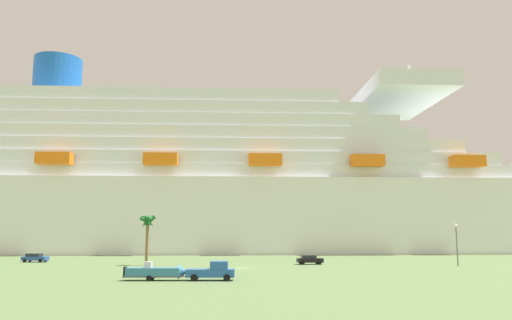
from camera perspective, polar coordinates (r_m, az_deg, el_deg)
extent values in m
plane|color=#567042|center=(107.84, -0.91, -11.27)|extent=(600.00, 600.00, 0.00)
cube|color=white|center=(136.06, -10.06, -6.58)|extent=(215.55, 50.00, 18.65)
cube|color=white|center=(136.79, -9.95, -1.98)|extent=(189.78, 45.43, 3.28)
cube|color=white|center=(137.77, -11.68, -0.61)|extent=(179.65, 44.21, 3.28)
cube|color=white|center=(138.96, -13.38, 0.75)|extent=(170.76, 42.66, 3.28)
cube|color=white|center=(140.34, -15.05, 2.08)|extent=(160.18, 41.17, 3.28)
cube|color=white|center=(141.92, -16.69, 3.38)|extent=(155.27, 40.22, 3.28)
cube|color=white|center=(143.68, -18.30, 4.64)|extent=(147.66, 39.16, 3.28)
cube|color=white|center=(145.62, -19.87, 5.87)|extent=(141.35, 38.11, 3.28)
cube|color=white|center=(147.77, 15.99, 6.95)|extent=(23.94, 40.77, 4.00)
cylinder|color=#1959B2|center=(149.57, -22.10, 8.64)|extent=(13.74, 13.74, 11.93)
cylinder|color=silver|center=(150.25, 17.49, 8.35)|extent=(0.80, 0.80, 12.00)
cube|color=orange|center=(124.80, -22.43, 0.17)|extent=(8.20, 3.73, 2.80)
cube|color=orange|center=(118.74, -11.03, 0.09)|extent=(8.20, 3.73, 2.80)
cube|color=orange|center=(117.75, 1.06, 0.01)|extent=(8.20, 3.73, 2.80)
cube|color=orange|center=(121.95, 12.82, -0.07)|extent=(8.20, 3.73, 2.80)
cube|color=orange|center=(130.86, 23.40, -0.14)|extent=(8.20, 3.73, 2.80)
cube|color=#2659A5|center=(58.76, -5.32, -12.97)|extent=(5.65, 2.14, 0.90)
cube|color=#2659A5|center=(58.61, -4.30, -12.11)|extent=(2.06, 1.89, 0.90)
cube|color=#26333F|center=(58.57, -3.63, -12.21)|extent=(0.14, 1.68, 0.63)
cylinder|color=black|center=(59.66, -3.31, -13.35)|extent=(0.81, 0.30, 0.80)
cylinder|color=black|center=(57.67, -3.42, -13.53)|extent=(0.81, 0.30, 0.80)
cylinder|color=black|center=(59.96, -6.99, -13.28)|extent=(0.81, 0.30, 0.80)
cylinder|color=black|center=(57.98, -7.23, -13.45)|extent=(0.81, 0.30, 0.80)
cube|color=#595960|center=(59.72, -11.87, -13.12)|extent=(6.85, 1.81, 0.16)
cube|color=#595960|center=(59.07, -7.94, -13.27)|extent=(2.23, 0.17, 0.10)
cylinder|color=black|center=(60.69, -12.00, -13.18)|extent=(0.65, 0.24, 0.64)
cylinder|color=black|center=(58.90, -12.36, -13.32)|extent=(0.65, 0.24, 0.64)
cube|color=teal|center=(59.68, -11.86, -12.61)|extent=(6.23, 1.98, 0.90)
cone|color=teal|center=(59.09, -8.45, -12.74)|extent=(1.24, 1.67, 1.65)
cube|color=silver|center=(59.74, -12.43, -11.82)|extent=(0.82, 1.02, 0.70)
cube|color=black|center=(60.41, -14.99, -12.46)|extent=(0.37, 0.51, 1.10)
cylinder|color=brown|center=(85.06, -12.58, -9.51)|extent=(0.49, 0.49, 7.08)
cone|color=#195923|center=(84.89, -12.25, -7.06)|extent=(1.12, 2.75, 1.94)
cone|color=#195923|center=(85.29, -12.29, -7.06)|extent=(2.41, 2.07, 2.27)
cone|color=#195923|center=(85.43, -12.55, -7.06)|extent=(2.72, 1.74, 1.95)
cone|color=#195923|center=(85.20, -12.75, -7.05)|extent=(1.13, 2.72, 2.01)
cone|color=#195923|center=(84.78, -12.71, -7.04)|extent=(2.50, 2.08, 2.14)
cone|color=#195923|center=(84.66, -12.41, -7.05)|extent=(2.46, 1.96, 2.27)
sphere|color=#195923|center=(85.04, -12.50, -7.12)|extent=(1.10, 1.10, 1.10)
cylinder|color=slate|center=(87.92, 22.36, -9.29)|extent=(0.20, 0.20, 6.33)
sphere|color=#F9F2CC|center=(87.88, 22.24, -7.07)|extent=(0.56, 0.56, 0.56)
cube|color=#264C99|center=(100.13, -24.32, -10.40)|extent=(4.56, 2.14, 0.70)
cube|color=#1E232D|center=(100.20, -24.41, -10.03)|extent=(2.59, 1.85, 0.55)
cylinder|color=black|center=(100.31, -23.32, -10.65)|extent=(0.67, 0.25, 0.66)
cylinder|color=black|center=(98.62, -23.83, -10.68)|extent=(0.67, 0.25, 0.66)
cylinder|color=black|center=(101.68, -24.82, -10.52)|extent=(0.67, 0.25, 0.66)
cylinder|color=black|center=(100.01, -25.35, -10.54)|extent=(0.67, 0.25, 0.66)
cube|color=black|center=(86.19, 6.29, -11.54)|extent=(4.61, 2.45, 0.70)
cube|color=#1E232D|center=(86.11, 6.14, -11.13)|extent=(2.66, 2.02, 0.55)
cylinder|color=black|center=(87.46, 7.11, -11.70)|extent=(0.68, 0.30, 0.66)
cylinder|color=black|center=(85.60, 7.41, -11.78)|extent=(0.68, 0.30, 0.66)
cylinder|color=black|center=(86.84, 5.20, -11.76)|extent=(0.68, 0.30, 0.66)
cylinder|color=black|center=(84.97, 5.46, -11.83)|extent=(0.68, 0.30, 0.66)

